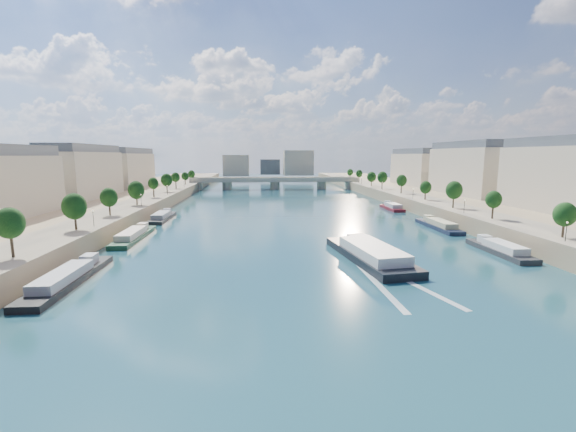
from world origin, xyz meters
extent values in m
plane|color=#0C2736|center=(0.00, 100.00, 0.00)|extent=(700.00, 700.00, 0.00)
cube|color=#9E8460|center=(-72.00, 100.00, 2.50)|extent=(44.00, 520.00, 5.00)
cube|color=#9E8460|center=(72.00, 100.00, 2.50)|extent=(44.00, 520.00, 5.00)
cube|color=gray|center=(-57.00, 100.00, 5.05)|extent=(14.00, 520.00, 0.10)
cube|color=gray|center=(57.00, 100.00, 5.05)|extent=(14.00, 520.00, 0.10)
cylinder|color=#382B1E|center=(-55.00, 42.00, 6.91)|extent=(0.50, 0.50, 3.82)
ellipsoid|color=black|center=(-55.00, 42.00, 10.50)|extent=(4.80, 4.80, 5.52)
cylinder|color=#382B1E|center=(-55.00, 66.00, 6.91)|extent=(0.50, 0.50, 3.82)
ellipsoid|color=black|center=(-55.00, 66.00, 10.50)|extent=(4.80, 4.80, 5.52)
cylinder|color=#382B1E|center=(-55.00, 90.00, 6.91)|extent=(0.50, 0.50, 3.82)
ellipsoid|color=black|center=(-55.00, 90.00, 10.50)|extent=(4.80, 4.80, 5.52)
cylinder|color=#382B1E|center=(-55.00, 114.00, 6.91)|extent=(0.50, 0.50, 3.82)
ellipsoid|color=black|center=(-55.00, 114.00, 10.50)|extent=(4.80, 4.80, 5.52)
cylinder|color=#382B1E|center=(-55.00, 138.00, 6.91)|extent=(0.50, 0.50, 3.82)
ellipsoid|color=black|center=(-55.00, 138.00, 10.50)|extent=(4.80, 4.80, 5.52)
cylinder|color=#382B1E|center=(-55.00, 162.00, 6.91)|extent=(0.50, 0.50, 3.82)
ellipsoid|color=black|center=(-55.00, 162.00, 10.50)|extent=(4.80, 4.80, 5.52)
cylinder|color=#382B1E|center=(-55.00, 186.00, 6.91)|extent=(0.50, 0.50, 3.82)
ellipsoid|color=black|center=(-55.00, 186.00, 10.50)|extent=(4.80, 4.80, 5.52)
cylinder|color=#382B1E|center=(-55.00, 210.00, 6.91)|extent=(0.50, 0.50, 3.82)
ellipsoid|color=black|center=(-55.00, 210.00, 10.50)|extent=(4.80, 4.80, 5.52)
cylinder|color=#382B1E|center=(-55.00, 234.00, 6.91)|extent=(0.50, 0.50, 3.82)
ellipsoid|color=black|center=(-55.00, 234.00, 10.50)|extent=(4.80, 4.80, 5.52)
cylinder|color=#382B1E|center=(55.00, 50.00, 6.91)|extent=(0.50, 0.50, 3.82)
ellipsoid|color=black|center=(55.00, 50.00, 10.50)|extent=(4.80, 4.80, 5.52)
cylinder|color=#382B1E|center=(55.00, 74.00, 6.91)|extent=(0.50, 0.50, 3.82)
ellipsoid|color=black|center=(55.00, 74.00, 10.50)|extent=(4.80, 4.80, 5.52)
cylinder|color=#382B1E|center=(55.00, 98.00, 6.91)|extent=(0.50, 0.50, 3.82)
ellipsoid|color=black|center=(55.00, 98.00, 10.50)|extent=(4.80, 4.80, 5.52)
cylinder|color=#382B1E|center=(55.00, 122.00, 6.91)|extent=(0.50, 0.50, 3.82)
ellipsoid|color=black|center=(55.00, 122.00, 10.50)|extent=(4.80, 4.80, 5.52)
cylinder|color=#382B1E|center=(55.00, 146.00, 6.91)|extent=(0.50, 0.50, 3.82)
ellipsoid|color=black|center=(55.00, 146.00, 10.50)|extent=(4.80, 4.80, 5.52)
cylinder|color=#382B1E|center=(55.00, 170.00, 6.91)|extent=(0.50, 0.50, 3.82)
ellipsoid|color=black|center=(55.00, 170.00, 10.50)|extent=(4.80, 4.80, 5.52)
cylinder|color=#382B1E|center=(55.00, 194.00, 6.91)|extent=(0.50, 0.50, 3.82)
ellipsoid|color=black|center=(55.00, 194.00, 10.50)|extent=(4.80, 4.80, 5.52)
cylinder|color=#382B1E|center=(55.00, 218.00, 6.91)|extent=(0.50, 0.50, 3.82)
ellipsoid|color=black|center=(55.00, 218.00, 10.50)|extent=(4.80, 4.80, 5.52)
cylinder|color=#382B1E|center=(55.00, 242.00, 6.91)|extent=(0.50, 0.50, 3.82)
ellipsoid|color=black|center=(55.00, 242.00, 10.50)|extent=(4.80, 4.80, 5.52)
cylinder|color=black|center=(-52.50, 70.00, 7.00)|extent=(0.14, 0.14, 4.00)
sphere|color=#FFE5B2|center=(-52.50, 70.00, 9.10)|extent=(0.36, 0.36, 0.36)
cylinder|color=black|center=(-52.50, 110.00, 7.00)|extent=(0.14, 0.14, 4.00)
sphere|color=#FFE5B2|center=(-52.50, 110.00, 9.10)|extent=(0.36, 0.36, 0.36)
cylinder|color=black|center=(-52.50, 150.00, 7.00)|extent=(0.14, 0.14, 4.00)
sphere|color=#FFE5B2|center=(-52.50, 150.00, 9.10)|extent=(0.36, 0.36, 0.36)
cylinder|color=black|center=(-52.50, 190.00, 7.00)|extent=(0.14, 0.14, 4.00)
sphere|color=#FFE5B2|center=(-52.50, 190.00, 9.10)|extent=(0.36, 0.36, 0.36)
cylinder|color=black|center=(52.50, 45.00, 7.00)|extent=(0.14, 0.14, 4.00)
sphere|color=#FFE5B2|center=(52.50, 45.00, 9.10)|extent=(0.36, 0.36, 0.36)
cylinder|color=black|center=(52.50, 85.00, 7.00)|extent=(0.14, 0.14, 4.00)
sphere|color=#FFE5B2|center=(52.50, 85.00, 9.10)|extent=(0.36, 0.36, 0.36)
cylinder|color=black|center=(52.50, 125.00, 7.00)|extent=(0.14, 0.14, 4.00)
sphere|color=#FFE5B2|center=(52.50, 125.00, 9.10)|extent=(0.36, 0.36, 0.36)
cylinder|color=black|center=(52.50, 165.00, 7.00)|extent=(0.14, 0.14, 4.00)
sphere|color=#FFE5B2|center=(52.50, 165.00, 9.10)|extent=(0.36, 0.36, 0.36)
cylinder|color=black|center=(52.50, 205.00, 7.00)|extent=(0.14, 0.14, 4.00)
sphere|color=#FFE5B2|center=(52.50, 205.00, 9.10)|extent=(0.36, 0.36, 0.36)
cube|color=#C6B598|center=(-85.00, 141.00, 15.00)|extent=(16.00, 52.00, 20.00)
cube|color=#474C54|center=(-85.00, 141.00, 26.60)|extent=(14.72, 50.44, 3.20)
cube|color=#C6B598|center=(-85.00, 199.00, 15.00)|extent=(16.00, 52.00, 20.00)
cube|color=#474C54|center=(-85.00, 199.00, 26.60)|extent=(14.72, 50.44, 3.20)
cube|color=#C6B598|center=(85.00, 83.00, 15.00)|extent=(16.00, 52.00, 20.00)
cube|color=#474C54|center=(85.00, 83.00, 26.60)|extent=(14.72, 50.44, 3.20)
cube|color=#C6B598|center=(85.00, 141.00, 15.00)|extent=(16.00, 52.00, 20.00)
cube|color=#474C54|center=(85.00, 141.00, 26.60)|extent=(14.72, 50.44, 3.20)
cube|color=#C6B598|center=(85.00, 199.00, 15.00)|extent=(16.00, 52.00, 20.00)
cube|color=#474C54|center=(85.00, 199.00, 26.60)|extent=(14.72, 50.44, 3.20)
cube|color=#C6B598|center=(-30.00, 310.00, 14.00)|extent=(22.00, 18.00, 18.00)
cube|color=#C6B598|center=(25.00, 320.00, 16.00)|extent=(26.00, 20.00, 22.00)
cube|color=#474C54|center=(0.00, 335.00, 12.00)|extent=(18.00, 16.00, 14.00)
cube|color=#C1B79E|center=(0.00, 231.30, 6.20)|extent=(112.00, 11.00, 2.20)
cube|color=#C1B79E|center=(0.00, 226.30, 7.70)|extent=(112.00, 0.80, 0.90)
cube|color=#C1B79E|center=(0.00, 236.30, 7.70)|extent=(112.00, 0.80, 0.90)
cylinder|color=#C1B79E|center=(-32.00, 231.30, 2.50)|extent=(6.40, 6.40, 5.00)
cylinder|color=#C1B79E|center=(0.00, 231.30, 2.50)|extent=(6.40, 6.40, 5.00)
cylinder|color=#C1B79E|center=(32.00, 231.30, 2.50)|extent=(6.40, 6.40, 5.00)
cube|color=#C1B79E|center=(-52.00, 231.30, 2.50)|extent=(6.00, 12.00, 5.00)
cube|color=#C1B79E|center=(52.00, 231.30, 2.50)|extent=(6.00, 12.00, 5.00)
cube|color=black|center=(13.18, 52.62, 0.55)|extent=(13.63, 33.16, 2.30)
cube|color=white|center=(13.18, 50.05, 2.73)|extent=(10.41, 21.77, 2.07)
cube|color=white|center=(13.18, 62.28, 2.60)|extent=(5.10, 4.47, 1.80)
cube|color=silver|center=(9.98, 35.62, 0.02)|extent=(1.69, 26.02, 0.04)
cube|color=silver|center=(16.38, 35.62, 0.02)|extent=(7.92, 25.42, 0.04)
cube|color=black|center=(-45.50, 41.27, 0.30)|extent=(5.00, 28.61, 1.80)
cube|color=#A4A7B0|center=(-45.50, 38.98, 2.00)|extent=(4.10, 15.73, 1.60)
cube|color=#A4A7B0|center=(-45.50, 49.85, 2.10)|extent=(2.50, 3.43, 1.80)
cube|color=#1C482C|center=(-45.50, 78.34, 0.30)|extent=(5.00, 27.17, 1.80)
cube|color=beige|center=(-45.50, 76.17, 2.00)|extent=(4.10, 14.94, 1.60)
cube|color=beige|center=(-45.50, 86.49, 2.10)|extent=(2.50, 3.26, 1.80)
cube|color=black|center=(-45.50, 110.51, 0.30)|extent=(5.00, 23.34, 1.80)
cube|color=#96969E|center=(-45.50, 108.65, 2.00)|extent=(4.10, 12.84, 1.60)
cube|color=#96969E|center=(-45.50, 117.52, 2.10)|extent=(2.50, 2.80, 1.80)
cube|color=#2B2B2E|center=(45.50, 55.57, 0.30)|extent=(5.00, 21.33, 1.80)
cube|color=silver|center=(45.50, 53.87, 2.00)|extent=(4.10, 11.73, 1.60)
cube|color=silver|center=(45.50, 61.97, 2.10)|extent=(2.50, 2.56, 1.80)
cube|color=#161E32|center=(45.50, 86.97, 0.30)|extent=(5.00, 24.36, 1.80)
cube|color=#B9B28B|center=(45.50, 85.03, 2.00)|extent=(4.10, 13.40, 1.60)
cube|color=#B9B28B|center=(45.50, 94.28, 2.10)|extent=(2.50, 2.92, 1.80)
cube|color=maroon|center=(45.50, 129.51, 0.30)|extent=(5.00, 18.57, 1.80)
cube|color=#AFB6BC|center=(45.50, 128.02, 2.00)|extent=(4.10, 10.21, 1.60)
cube|color=#AFB6BC|center=(45.50, 135.08, 2.10)|extent=(2.50, 2.23, 1.80)
camera|label=1|loc=(-11.16, -28.57, 22.87)|focal=24.00mm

